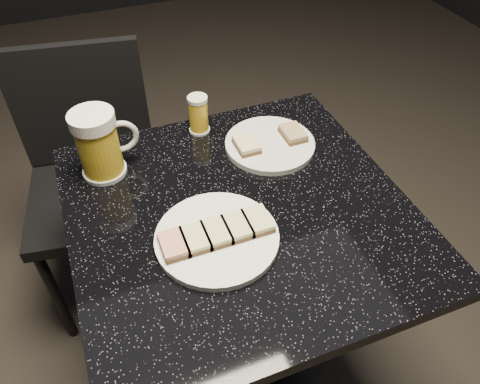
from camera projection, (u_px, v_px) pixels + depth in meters
name	position (u px, v px, depth m)	size (l,w,h in m)	color
floor	(240.00, 372.00, 1.50)	(6.00, 6.00, 0.00)	black
plate_large	(217.00, 238.00, 0.91)	(0.24, 0.24, 0.01)	white
plate_small	(270.00, 144.00, 1.13)	(0.22, 0.22, 0.01)	silver
table	(240.00, 278.00, 1.15)	(0.70, 0.70, 0.75)	black
beer_mug	(99.00, 144.00, 1.01)	(0.14, 0.10, 0.16)	silver
beer_tumbler	(199.00, 114.00, 1.15)	(0.05, 0.05, 0.10)	silver
chair	(93.00, 172.00, 1.44)	(0.45, 0.45, 0.87)	black
canapes_on_plate_large	(217.00, 232.00, 0.90)	(0.22, 0.07, 0.02)	#4C3521
canapes_on_plate_small	(270.00, 139.00, 1.12)	(0.17, 0.07, 0.02)	#4C3521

